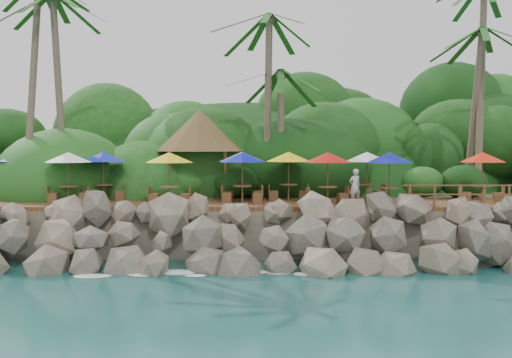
{
  "coord_description": "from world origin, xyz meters",
  "views": [
    {
      "loc": [
        0.01,
        -23.32,
        5.03
      ],
      "look_at": [
        0.0,
        6.0,
        3.4
      ],
      "focal_mm": 43.08,
      "sensor_mm": 36.0,
      "label": 1
    }
  ],
  "objects": [
    {
      "name": "palms",
      "position": [
        0.57,
        8.83,
        11.97
      ],
      "size": [
        29.25,
        6.71,
        12.86
      ],
      "color": "brown",
      "rests_on": "ground"
    },
    {
      "name": "ground",
      "position": [
        0.0,
        0.0,
        0.0
      ],
      "size": [
        140.0,
        140.0,
        0.0
      ],
      "primitive_type": "plane",
      "color": "#19514F",
      "rests_on": "ground"
    },
    {
      "name": "land_base",
      "position": [
        0.0,
        16.0,
        1.05
      ],
      "size": [
        32.0,
        25.2,
        2.1
      ],
      "primitive_type": "cube",
      "color": "gray",
      "rests_on": "ground"
    },
    {
      "name": "foam_line",
      "position": [
        0.0,
        0.3,
        0.03
      ],
      "size": [
        25.2,
        0.8,
        0.06
      ],
      "color": "white",
      "rests_on": "ground"
    },
    {
      "name": "jungle_hill",
      "position": [
        0.0,
        23.5,
        0.0
      ],
      "size": [
        44.8,
        28.0,
        15.4
      ],
      "primitive_type": "ellipsoid",
      "color": "#143811",
      "rests_on": "ground"
    },
    {
      "name": "dining_clusters",
      "position": [
        -0.57,
        5.91,
        4.29
      ],
      "size": [
        24.74,
        5.24,
        2.39
      ],
      "color": "brown",
      "rests_on": "terrace"
    },
    {
      "name": "terrace",
      "position": [
        0.0,
        6.0,
        2.2
      ],
      "size": [
        26.0,
        5.0,
        0.2
      ],
      "primitive_type": "cube",
      "color": "brown",
      "rests_on": "land_base"
    },
    {
      "name": "seawall",
      "position": [
        0.0,
        2.0,
        1.15
      ],
      "size": [
        29.0,
        4.0,
        2.3
      ],
      "primitive_type": null,
      "color": "gray",
      "rests_on": "ground"
    },
    {
      "name": "railing",
      "position": [
        10.63,
        3.65,
        2.91
      ],
      "size": [
        8.3,
        0.1,
        1.0
      ],
      "color": "brown",
      "rests_on": "terrace"
    },
    {
      "name": "jungle_foliage",
      "position": [
        0.0,
        15.0,
        0.0
      ],
      "size": [
        44.0,
        16.0,
        12.0
      ],
      "primitive_type": null,
      "color": "#143811",
      "rests_on": "ground"
    },
    {
      "name": "waiter",
      "position": [
        4.59,
        5.01,
        3.11
      ],
      "size": [
        0.7,
        0.59,
        1.63
      ],
      "primitive_type": "imported",
      "rotation": [
        0.0,
        0.0,
        3.54
      ],
      "color": "silver",
      "rests_on": "terrace"
    },
    {
      "name": "palapa",
      "position": [
        -2.96,
        9.21,
        5.79
      ],
      "size": [
        4.76,
        4.76,
        4.6
      ],
      "color": "brown",
      "rests_on": "ground"
    }
  ]
}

